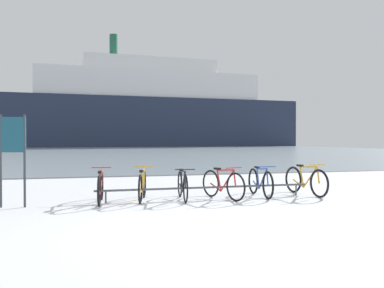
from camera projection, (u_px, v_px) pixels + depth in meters
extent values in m
cube|color=silver|center=(245.00, 250.00, 5.61)|extent=(80.00, 22.00, 0.08)
cube|color=gray|center=(95.00, 148.00, 69.42)|extent=(80.00, 110.00, 0.08)
cube|color=#47474C|center=(138.00, 177.00, 16.25)|extent=(80.00, 0.50, 0.05)
cylinder|color=#4C5156|center=(207.00, 187.00, 10.08)|extent=(5.35, 0.12, 0.05)
cylinder|color=#4C5156|center=(106.00, 197.00, 9.44)|extent=(0.04, 0.04, 0.28)
cylinder|color=#4C5156|center=(296.00, 190.00, 10.73)|extent=(0.04, 0.04, 0.28)
torus|color=black|center=(102.00, 186.00, 9.94)|extent=(0.12, 0.68, 0.67)
torus|color=black|center=(99.00, 191.00, 8.99)|extent=(0.12, 0.68, 0.67)
cylinder|color=#B22D2D|center=(101.00, 182.00, 9.63)|extent=(0.09, 0.51, 0.57)
cylinder|color=#B22D2D|center=(100.00, 185.00, 9.32)|extent=(0.05, 0.18, 0.51)
cylinder|color=#B22D2D|center=(101.00, 172.00, 9.55)|extent=(0.10, 0.63, 0.08)
cylinder|color=#B22D2D|center=(100.00, 193.00, 9.19)|extent=(0.08, 0.42, 0.19)
cylinder|color=#B22D2D|center=(102.00, 178.00, 9.90)|extent=(0.05, 0.11, 0.40)
cube|color=black|center=(100.00, 172.00, 9.25)|extent=(0.10, 0.21, 0.05)
cylinder|color=#B22D2D|center=(101.00, 168.00, 9.86)|extent=(0.46, 0.07, 0.02)
torus|color=black|center=(144.00, 184.00, 10.31)|extent=(0.19, 0.66, 0.67)
torus|color=black|center=(140.00, 189.00, 9.31)|extent=(0.19, 0.66, 0.67)
cylinder|color=gold|center=(143.00, 181.00, 9.98)|extent=(0.16, 0.52, 0.56)
cylinder|color=gold|center=(142.00, 183.00, 9.66)|extent=(0.08, 0.19, 0.50)
cylinder|color=gold|center=(143.00, 171.00, 9.91)|extent=(0.18, 0.64, 0.08)
cylinder|color=gold|center=(141.00, 191.00, 9.52)|extent=(0.13, 0.43, 0.18)
cylinder|color=gold|center=(144.00, 177.00, 10.27)|extent=(0.06, 0.12, 0.40)
cube|color=black|center=(141.00, 171.00, 9.58)|extent=(0.12, 0.21, 0.05)
cylinder|color=gold|center=(144.00, 167.00, 10.23)|extent=(0.45, 0.13, 0.02)
torus|color=black|center=(185.00, 189.00, 9.44)|extent=(0.10, 0.65, 0.65)
torus|color=black|center=(180.00, 184.00, 10.42)|extent=(0.10, 0.65, 0.65)
cylinder|color=#1E2328|center=(184.00, 182.00, 9.75)|extent=(0.09, 0.52, 0.55)
cylinder|color=#1E2328|center=(182.00, 182.00, 10.07)|extent=(0.05, 0.19, 0.49)
cylinder|color=#1E2328|center=(183.00, 172.00, 9.82)|extent=(0.10, 0.65, 0.08)
cylinder|color=#1E2328|center=(181.00, 188.00, 10.21)|extent=(0.08, 0.44, 0.18)
cylinder|color=#1E2328|center=(185.00, 180.00, 9.47)|extent=(0.05, 0.11, 0.39)
cube|color=black|center=(181.00, 170.00, 10.14)|extent=(0.10, 0.21, 0.05)
cylinder|color=#1E2328|center=(185.00, 170.00, 9.50)|extent=(0.46, 0.07, 0.02)
torus|color=black|center=(236.00, 187.00, 9.67)|extent=(0.26, 0.65, 0.67)
torus|color=black|center=(211.00, 183.00, 10.48)|extent=(0.26, 0.65, 0.67)
cylinder|color=#B22D2D|center=(227.00, 181.00, 9.93)|extent=(0.20, 0.50, 0.57)
cylinder|color=#B22D2D|center=(219.00, 181.00, 10.19)|extent=(0.09, 0.18, 0.51)
cylinder|color=#B22D2D|center=(225.00, 170.00, 9.99)|extent=(0.24, 0.61, 0.08)
cylinder|color=#B22D2D|center=(216.00, 187.00, 10.31)|extent=(0.17, 0.41, 0.19)
cylinder|color=#B22D2D|center=(235.00, 178.00, 9.70)|extent=(0.07, 0.11, 0.40)
cube|color=black|center=(217.00, 169.00, 10.25)|extent=(0.14, 0.22, 0.05)
cylinder|color=#B22D2D|center=(234.00, 168.00, 9.72)|extent=(0.44, 0.17, 0.02)
torus|color=black|center=(268.00, 185.00, 10.01)|extent=(0.09, 0.68, 0.68)
torus|color=black|center=(253.00, 181.00, 11.03)|extent=(0.09, 0.68, 0.68)
cylinder|color=#3359B2|center=(263.00, 179.00, 10.34)|extent=(0.07, 0.55, 0.57)
cylinder|color=#3359B2|center=(258.00, 179.00, 10.67)|extent=(0.05, 0.19, 0.51)
cylinder|color=#3359B2|center=(262.00, 169.00, 10.41)|extent=(0.08, 0.68, 0.08)
cylinder|color=#3359B2|center=(256.00, 185.00, 10.81)|extent=(0.06, 0.46, 0.19)
cylinder|color=#3359B2|center=(267.00, 177.00, 10.04)|extent=(0.04, 0.12, 0.40)
cube|color=black|center=(257.00, 167.00, 10.74)|extent=(0.09, 0.20, 0.05)
cylinder|color=#3359B2|center=(267.00, 167.00, 10.08)|extent=(0.46, 0.05, 0.02)
torus|color=black|center=(319.00, 184.00, 10.27)|extent=(0.14, 0.71, 0.71)
torus|color=black|center=(293.00, 180.00, 11.27)|extent=(0.14, 0.71, 0.71)
cylinder|color=gold|center=(310.00, 177.00, 10.59)|extent=(0.10, 0.57, 0.59)
cylinder|color=gold|center=(302.00, 177.00, 10.92)|extent=(0.06, 0.20, 0.53)
cylinder|color=gold|center=(308.00, 167.00, 10.67)|extent=(0.12, 0.70, 0.08)
cylinder|color=gold|center=(298.00, 183.00, 11.06)|extent=(0.09, 0.47, 0.19)
cylinder|color=gold|center=(318.00, 175.00, 10.31)|extent=(0.05, 0.12, 0.42)
cube|color=black|center=(300.00, 165.00, 10.99)|extent=(0.10, 0.21, 0.05)
cylinder|color=gold|center=(317.00, 165.00, 10.34)|extent=(0.46, 0.08, 0.02)
cylinder|color=#33383D|center=(1.00, 161.00, 8.83)|extent=(0.05, 0.05, 1.97)
cylinder|color=#33383D|center=(25.00, 161.00, 8.86)|extent=(0.05, 0.05, 1.97)
cube|color=navy|center=(13.00, 135.00, 8.84)|extent=(0.55, 0.14, 0.75)
cube|color=#232D47|center=(158.00, 123.00, 78.10)|extent=(54.76, 11.38, 8.90)
cube|color=white|center=(150.00, 86.00, 77.58)|extent=(41.12, 9.35, 4.90)
cube|color=white|center=(150.00, 66.00, 77.53)|extent=(24.76, 7.16, 2.49)
cylinder|color=#1E593F|center=(114.00, 46.00, 75.37)|extent=(1.47, 1.47, 4.01)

